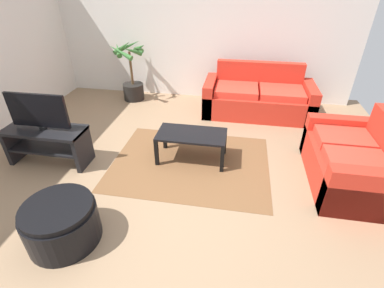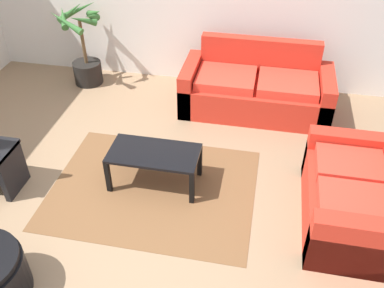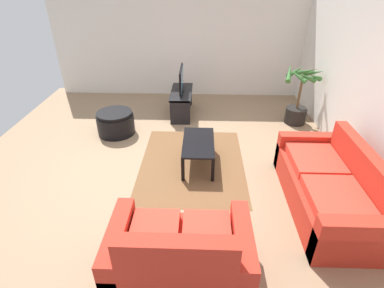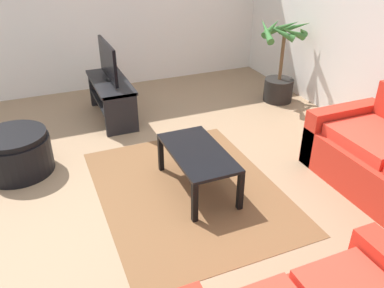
% 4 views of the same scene
% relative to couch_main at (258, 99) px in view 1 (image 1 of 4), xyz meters
% --- Properties ---
extents(ground_plane, '(6.60, 6.60, 0.00)m').
position_rel_couch_main_xyz_m(ground_plane, '(-1.16, -2.28, -0.30)').
color(ground_plane, '#937556').
extents(wall_back, '(6.00, 0.06, 2.70)m').
position_rel_couch_main_xyz_m(wall_back, '(-1.16, 0.72, 1.05)').
color(wall_back, silver).
rests_on(wall_back, ground).
extents(couch_main, '(1.98, 0.90, 0.90)m').
position_rel_couch_main_xyz_m(couch_main, '(0.00, 0.00, 0.00)').
color(couch_main, red).
rests_on(couch_main, ground).
extents(couch_loveseat, '(0.90, 1.43, 0.90)m').
position_rel_couch_main_xyz_m(couch_loveseat, '(1.12, -1.89, -0.00)').
color(couch_loveseat, red).
rests_on(couch_loveseat, ground).
extents(tv_stand, '(1.10, 0.45, 0.53)m').
position_rel_couch_main_xyz_m(tv_stand, '(-2.92, -2.14, 0.04)').
color(tv_stand, black).
rests_on(tv_stand, ground).
extents(tv, '(0.82, 0.10, 0.50)m').
position_rel_couch_main_xyz_m(tv, '(-2.92, -2.13, 0.49)').
color(tv, black).
rests_on(tv, tv_stand).
extents(coffee_table, '(0.96, 0.50, 0.43)m').
position_rel_couch_main_xyz_m(coffee_table, '(-0.95, -1.74, 0.06)').
color(coffee_table, black).
rests_on(coffee_table, ground).
extents(area_rug, '(2.20, 1.70, 0.01)m').
position_rel_couch_main_xyz_m(area_rug, '(-0.95, -1.84, -0.30)').
color(area_rug, brown).
rests_on(area_rug, ground).
extents(potted_palm, '(0.72, 0.75, 1.19)m').
position_rel_couch_main_xyz_m(potted_palm, '(-2.56, 0.27, 0.17)').
color(potted_palm, black).
rests_on(potted_palm, ground).
extents(ottoman, '(0.71, 0.71, 0.45)m').
position_rel_couch_main_xyz_m(ottoman, '(-1.98, -3.37, -0.08)').
color(ottoman, black).
rests_on(ottoman, ground).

